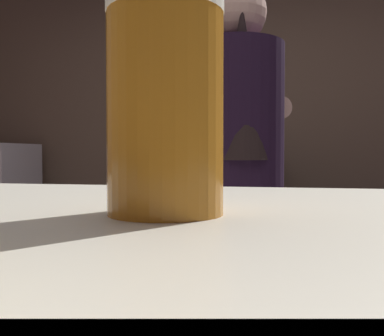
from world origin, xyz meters
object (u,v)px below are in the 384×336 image
at_px(bartender, 234,188).
at_px(bottle_olive_oil, 188,132).
at_px(mixing_bowl, 152,193).
at_px(pint_glass_far, 165,106).
at_px(bottle_hot_sauce, 214,130).
at_px(bottle_soy, 178,133).
at_px(chefs_knife, 308,203).
at_px(bottle_vinegar, 196,134).

xyz_separation_m(bartender, bottle_olive_oil, (-0.48, 1.61, 0.28)).
distance_m(mixing_bowl, pint_glass_far, 1.81).
height_order(bottle_olive_oil, bottle_hot_sauce, bottle_hot_sauce).
height_order(mixing_bowl, bottle_olive_oil, bottle_olive_oil).
bearing_deg(bottle_soy, pint_glass_far, -77.43).
distance_m(bottle_soy, bottle_olive_oil, 0.15).
bearing_deg(chefs_knife, bottle_olive_oil, 139.44).
bearing_deg(chefs_knife, bartender, -107.25).
height_order(pint_glass_far, bottle_soy, bottle_soy).
distance_m(bottle_olive_oil, bottle_hot_sauce, 0.24).
bearing_deg(bottle_soy, bottle_vinegar, -1.41).
distance_m(chefs_knife, bottle_hot_sauce, 1.55).
xyz_separation_m(pint_glass_far, bottle_hot_sauce, (-0.39, 3.02, 0.14)).
xyz_separation_m(bottle_vinegar, bottle_hot_sauce, (0.13, 0.07, 0.03)).
relative_size(mixing_bowl, pint_glass_far, 1.41).
xyz_separation_m(chefs_knife, pint_glass_far, (-0.21, -1.64, 0.24)).
height_order(chefs_knife, bottle_vinegar, bottle_vinegar).
xyz_separation_m(chefs_knife, bottle_soy, (-0.87, 1.31, 0.37)).
distance_m(bartender, bottle_vinegar, 1.79).
height_order(bottle_olive_oil, bottle_vinegar, bottle_olive_oil).
distance_m(chefs_knife, bottle_soy, 1.61).
xyz_separation_m(mixing_bowl, bottle_vinegar, (-0.01, 1.22, 0.33)).
bearing_deg(bottle_vinegar, bottle_soy, 178.59).
bearing_deg(bartender, bottle_hot_sauce, -9.08).
bearing_deg(bottle_vinegar, mixing_bowl, -89.50).
relative_size(chefs_knife, bottle_olive_oil, 1.07).
xyz_separation_m(mixing_bowl, bottle_olive_oil, (-0.05, 1.12, 0.35)).
xyz_separation_m(mixing_bowl, chefs_knife, (0.72, -0.08, -0.02)).
distance_m(chefs_knife, bottle_olive_oil, 1.47).
relative_size(pint_glass_far, bottle_vinegar, 0.75).
xyz_separation_m(pint_glass_far, bottle_vinegar, (-0.52, 2.94, 0.11)).
distance_m(pint_glass_far, bottle_hot_sauce, 3.05).
relative_size(bartender, bottle_hot_sauce, 6.41).
bearing_deg(bottle_hot_sauce, chefs_knife, -66.60).
xyz_separation_m(mixing_bowl, pint_glass_far, (0.51, -1.72, 0.22)).
bearing_deg(chefs_knife, mixing_bowl, -169.25).
relative_size(pint_glass_far, bottle_soy, 0.62).
bearing_deg(bartender, mixing_bowl, 22.77).
bearing_deg(chefs_knife, pint_glass_far, -80.12).
height_order(bartender, pint_glass_far, bartender).
bearing_deg(bartender, chefs_knife, -53.58).
bearing_deg(mixing_bowl, bottle_vinegar, 90.50).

